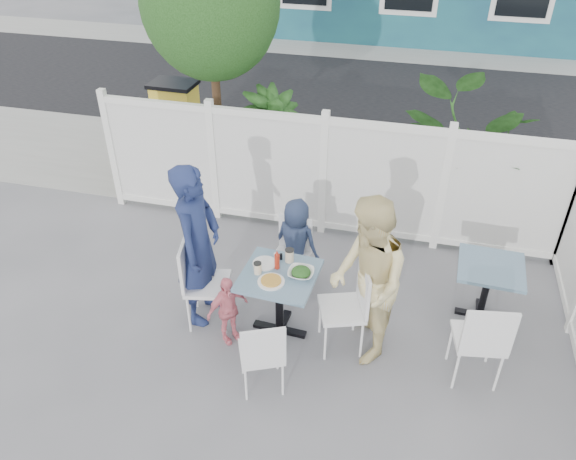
% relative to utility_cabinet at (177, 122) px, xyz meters
% --- Properties ---
extents(ground, '(80.00, 80.00, 0.00)m').
position_rel_utility_cabinet_xyz_m(ground, '(2.58, -4.00, -0.59)').
color(ground, slate).
extents(near_sidewalk, '(24.00, 2.60, 0.01)m').
position_rel_utility_cabinet_xyz_m(near_sidewalk, '(2.58, -0.20, -0.59)').
color(near_sidewalk, gray).
rests_on(near_sidewalk, ground).
extents(street, '(24.00, 5.00, 0.01)m').
position_rel_utility_cabinet_xyz_m(street, '(2.58, 3.50, -0.59)').
color(street, black).
rests_on(street, ground).
extents(far_sidewalk, '(24.00, 1.60, 0.01)m').
position_rel_utility_cabinet_xyz_m(far_sidewalk, '(2.58, 6.60, -0.59)').
color(far_sidewalk, gray).
rests_on(far_sidewalk, ground).
extents(fence_back, '(5.86, 0.08, 1.60)m').
position_rel_utility_cabinet_xyz_m(fence_back, '(2.68, -1.60, 0.19)').
color(fence_back, white).
rests_on(fence_back, ground).
extents(tree, '(1.80, 1.62, 3.59)m').
position_rel_utility_cabinet_xyz_m(tree, '(0.98, -0.70, 2.00)').
color(tree, '#382316').
rests_on(tree, ground).
extents(utility_cabinet, '(0.65, 0.47, 1.18)m').
position_rel_utility_cabinet_xyz_m(utility_cabinet, '(0.00, 0.00, 0.00)').
color(utility_cabinet, gold).
rests_on(utility_cabinet, ground).
extents(potted_shrub_a, '(1.26, 1.26, 1.59)m').
position_rel_utility_cabinet_xyz_m(potted_shrub_a, '(1.79, -0.90, 0.20)').
color(potted_shrub_a, '#183B12').
rests_on(potted_shrub_a, ground).
extents(potted_shrub_b, '(1.89, 1.70, 1.86)m').
position_rel_utility_cabinet_xyz_m(potted_shrub_b, '(4.42, -1.00, 0.34)').
color(potted_shrub_b, '#183B12').
rests_on(potted_shrub_b, ground).
extents(main_table, '(0.77, 0.77, 0.76)m').
position_rel_utility_cabinet_xyz_m(main_table, '(2.63, -3.55, 0.00)').
color(main_table, '#49678D').
rests_on(main_table, ground).
extents(spare_table, '(0.68, 0.68, 0.69)m').
position_rel_utility_cabinet_xyz_m(spare_table, '(4.67, -2.80, -0.06)').
color(spare_table, '#49678D').
rests_on(spare_table, ground).
extents(chair_left, '(0.52, 0.53, 1.00)m').
position_rel_utility_cabinet_xyz_m(chair_left, '(1.78, -3.57, -0.01)').
color(chair_left, white).
rests_on(chair_left, ground).
extents(chair_right, '(0.55, 0.56, 0.97)m').
position_rel_utility_cabinet_xyz_m(chair_right, '(3.35, -3.55, -0.03)').
color(chair_right, white).
rests_on(chair_right, ground).
extents(chair_back, '(0.43, 0.41, 0.85)m').
position_rel_utility_cabinet_xyz_m(chair_back, '(2.57, -2.75, -0.10)').
color(chair_back, white).
rests_on(chair_back, ground).
extents(chair_near, '(0.51, 0.51, 0.86)m').
position_rel_utility_cabinet_xyz_m(chair_near, '(2.68, -4.33, -0.09)').
color(chair_near, white).
rests_on(chair_near, ground).
extents(chair_spare, '(0.51, 0.50, 0.98)m').
position_rel_utility_cabinet_xyz_m(chair_spare, '(4.56, -3.75, -0.02)').
color(chair_spare, white).
rests_on(chair_spare, ground).
extents(man, '(0.44, 0.66, 1.80)m').
position_rel_utility_cabinet_xyz_m(man, '(1.77, -3.47, 0.31)').
color(man, navy).
rests_on(man, ground).
extents(woman, '(0.90, 1.01, 1.73)m').
position_rel_utility_cabinet_xyz_m(woman, '(3.49, -3.58, 0.27)').
color(woman, gold).
rests_on(woman, ground).
extents(boy, '(0.60, 0.48, 1.08)m').
position_rel_utility_cabinet_xyz_m(boy, '(2.60, -2.69, -0.05)').
color(boy, '#232F4C').
rests_on(boy, ground).
extents(toddler, '(0.44, 0.48, 0.79)m').
position_rel_utility_cabinet_xyz_m(toddler, '(2.16, -3.78, -0.20)').
color(toddler, pink).
rests_on(toddler, ground).
extents(plate_main, '(0.26, 0.26, 0.02)m').
position_rel_utility_cabinet_xyz_m(plate_main, '(2.59, -3.69, 0.18)').
color(plate_main, white).
rests_on(plate_main, main_table).
extents(plate_side, '(0.24, 0.24, 0.02)m').
position_rel_utility_cabinet_xyz_m(plate_side, '(2.45, -3.43, 0.18)').
color(plate_side, white).
rests_on(plate_side, main_table).
extents(salad_bowl, '(0.25, 0.25, 0.06)m').
position_rel_utility_cabinet_xyz_m(salad_bowl, '(2.84, -3.52, 0.20)').
color(salad_bowl, white).
rests_on(salad_bowl, main_table).
extents(coffee_cup_a, '(0.07, 0.07, 0.11)m').
position_rel_utility_cabinet_xyz_m(coffee_cup_a, '(2.42, -3.59, 0.23)').
color(coffee_cup_a, beige).
rests_on(coffee_cup_a, main_table).
extents(coffee_cup_b, '(0.09, 0.09, 0.13)m').
position_rel_utility_cabinet_xyz_m(coffee_cup_b, '(2.68, -3.32, 0.24)').
color(coffee_cup_b, beige).
rests_on(coffee_cup_b, main_table).
extents(ketchup_bottle, '(0.05, 0.05, 0.17)m').
position_rel_utility_cabinet_xyz_m(ketchup_bottle, '(2.59, -3.46, 0.26)').
color(ketchup_bottle, '#AC2514').
rests_on(ketchup_bottle, main_table).
extents(salt_shaker, '(0.03, 0.03, 0.06)m').
position_rel_utility_cabinet_xyz_m(salt_shaker, '(2.53, -3.31, 0.20)').
color(salt_shaker, white).
rests_on(salt_shaker, main_table).
extents(pepper_shaker, '(0.03, 0.03, 0.07)m').
position_rel_utility_cabinet_xyz_m(pepper_shaker, '(2.59, -3.31, 0.21)').
color(pepper_shaker, black).
rests_on(pepper_shaker, main_table).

